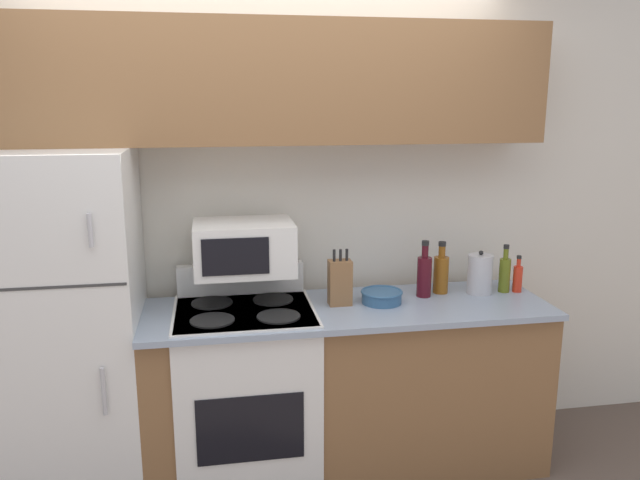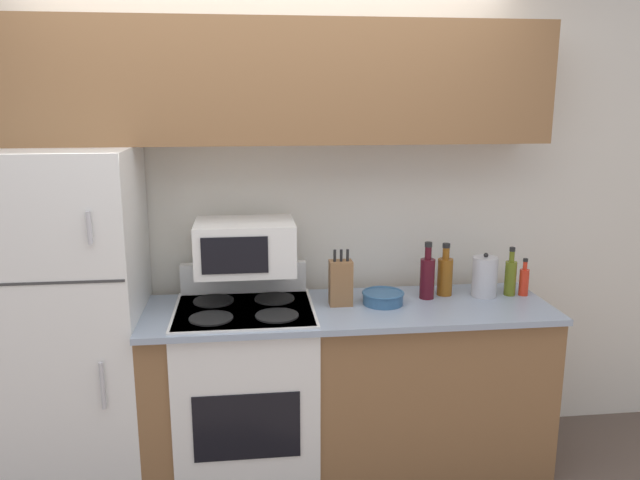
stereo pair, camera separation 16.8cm
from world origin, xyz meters
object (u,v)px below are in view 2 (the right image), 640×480
knife_block (341,283)px  bowl (383,297)px  refrigerator (63,325)px  microwave (245,246)px  bottle_whiskey (445,275)px  kettle (485,277)px  bottle_hot_sauce (524,281)px  bottle_olive_oil (510,276)px  bottle_wine_red (427,276)px  stove (247,391)px

knife_block → bowl: knife_block is taller
refrigerator → knife_block: size_ratio=5.88×
microwave → bowl: bearing=-6.7°
bottle_whiskey → kettle: bearing=-12.9°
knife_block → bottle_whiskey: 0.58m
bowl → bottle_hot_sauce: 0.77m
knife_block → bottle_whiskey: knife_block is taller
bottle_olive_oil → kettle: (-0.14, -0.00, 0.00)m
knife_block → bottle_olive_oil: (0.91, 0.05, -0.01)m
knife_block → bottle_wine_red: 0.47m
microwave → bottle_hot_sauce: microwave is taller
bowl → kettle: 0.56m
knife_block → stove: bearing=-176.3°
microwave → knife_block: microwave is taller
bottle_whiskey → refrigerator: bearing=-177.4°
microwave → refrigerator: bearing=-176.3°
kettle → bottle_hot_sauce: bearing=-2.7°
refrigerator → microwave: bearing=3.7°
bottle_wine_red → kettle: bottle_wine_red is taller
refrigerator → kettle: refrigerator is taller
bowl → kettle: (0.56, 0.06, 0.07)m
bowl → bottle_olive_oil: bottle_olive_oil is taller
knife_block → bowl: size_ratio=1.35×
bottle_whiskey → bottle_olive_oil: size_ratio=1.08×
refrigerator → knife_block: refrigerator is taller
knife_block → bottle_olive_oil: knife_block is taller
stove → bottle_whiskey: size_ratio=3.84×
bottle_hot_sauce → bottle_olive_oil: (-0.07, 0.01, 0.02)m
bottle_olive_oil → kettle: bearing=-179.4°
refrigerator → bottle_olive_oil: bearing=1.1°
refrigerator → microwave: refrigerator is taller
bottle_wine_red → stove: bearing=-174.9°
stove → bowl: bearing=1.6°
bottle_olive_oil → bottle_whiskey: bearing=172.6°
microwave → knife_block: 0.51m
bowl → bottle_whiskey: bearing=17.2°
bottle_wine_red → kettle: bearing=-0.1°
bottle_whiskey → bottle_olive_oil: bottle_whiskey is taller
bottle_hot_sauce → kettle: size_ratio=0.85×
refrigerator → kettle: size_ratio=7.25×
knife_block → bottle_wine_red: (0.46, 0.05, 0.00)m
kettle → refrigerator: bearing=-178.9°
bottle_whiskey → knife_block: bearing=-170.2°
bottle_hot_sauce → refrigerator: bearing=-179.3°
bottle_wine_red → kettle: 0.31m
refrigerator → bottle_wine_red: 1.83m
stove → bowl: 0.84m
stove → bottle_wine_red: 1.10m
bowl → kettle: bearing=6.6°
microwave → bottle_olive_oil: microwave is taller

